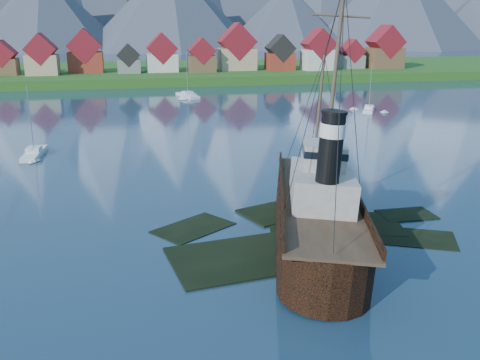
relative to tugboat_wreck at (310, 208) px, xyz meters
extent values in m
plane|color=#1A3349|center=(-2.11, -1.16, -3.18)|extent=(1400.00, 1400.00, 0.00)
cube|color=black|center=(-5.11, -3.16, -3.50)|extent=(19.08, 11.42, 1.00)
cube|color=black|center=(3.89, 2.84, -3.56)|extent=(15.15, 9.76, 1.00)
cube|color=black|center=(-0.11, 7.84, -3.46)|extent=(11.45, 9.06, 1.00)
cube|color=black|center=(9.89, -2.16, -3.60)|extent=(10.27, 8.34, 1.00)
cube|color=black|center=(-11.11, 4.84, -3.58)|extent=(9.42, 8.68, 1.00)
cube|color=black|center=(12.89, 3.84, -3.53)|extent=(6.00, 4.00, 1.00)
cube|color=#1C4814|center=(-2.11, 168.84, -3.18)|extent=(600.00, 80.00, 3.20)
cube|color=#3F3D38|center=(-2.11, 130.84, -3.18)|extent=(600.00, 2.50, 2.00)
cube|color=brown|center=(-58.11, 151.84, 2.57)|extent=(9.00, 8.00, 5.50)
cube|color=maroon|center=(-58.11, 151.84, 6.94)|extent=(9.16, 8.16, 9.16)
cube|color=tan|center=(-45.11, 148.84, 3.22)|extent=(10.50, 9.00, 6.80)
cube|color=maroon|center=(-45.11, 148.84, 8.51)|extent=(10.69, 9.18, 10.69)
cube|color=maroon|center=(-31.11, 154.84, 3.42)|extent=(12.00, 8.50, 7.20)
cube|color=maroon|center=(-31.11, 154.84, 9.18)|extent=(12.22, 8.67, 12.22)
cube|color=slate|center=(-16.11, 149.84, 2.22)|extent=(8.00, 7.00, 4.80)
cube|color=black|center=(-16.11, 149.84, 6.06)|extent=(8.15, 7.14, 8.15)
cube|color=beige|center=(-4.11, 152.84, 3.02)|extent=(11.00, 9.50, 6.40)
cube|color=maroon|center=(-4.11, 152.84, 8.20)|extent=(11.20, 9.69, 11.20)
cube|color=brown|center=(9.89, 148.84, 2.72)|extent=(9.50, 8.00, 5.80)
cube|color=maroon|center=(9.89, 148.84, 7.33)|extent=(9.67, 8.16, 9.67)
cube|color=tan|center=(23.89, 153.84, 3.82)|extent=(13.50, 10.00, 8.00)
cube|color=maroon|center=(23.89, 153.84, 10.25)|extent=(13.75, 10.20, 13.75)
cube|color=maroon|center=(39.89, 150.84, 2.92)|extent=(10.00, 8.50, 6.20)
cube|color=black|center=(39.89, 150.84, 7.82)|extent=(10.18, 8.67, 10.18)
cube|color=beige|center=(53.89, 147.84, 3.57)|extent=(11.50, 9.00, 7.50)
cube|color=maroon|center=(53.89, 147.84, 9.39)|extent=(11.71, 9.18, 11.71)
cube|color=slate|center=(68.89, 151.84, 2.32)|extent=(9.00, 7.50, 5.00)
cube|color=maroon|center=(68.89, 151.84, 6.44)|extent=(9.16, 7.65, 9.16)
cube|color=brown|center=(81.89, 149.84, 3.72)|extent=(12.50, 10.00, 7.80)
cube|color=maroon|center=(81.89, 149.84, 9.87)|extent=(12.73, 10.20, 12.73)
cone|color=#2D333D|center=(-72.11, 372.84, 23.82)|extent=(120.00, 120.00, 58.00)
cone|color=#2D333D|center=(17.89, 367.84, 27.82)|extent=(136.00, 136.00, 66.00)
cone|color=#2D333D|center=(107.89, 371.84, 19.82)|extent=(110.00, 110.00, 50.00)
cone|color=#2D333D|center=(197.89, 368.84, 32.32)|extent=(150.00, 150.00, 75.00)
cube|color=black|center=(0.00, -1.60, -0.80)|extent=(7.44, 21.42, 4.46)
cone|color=black|center=(0.00, 12.30, -0.80)|extent=(7.44, 7.44, 7.44)
cylinder|color=black|center=(0.00, -12.30, -0.80)|extent=(7.44, 7.44, 4.46)
cube|color=#4C3826|center=(0.00, -1.60, 1.54)|extent=(7.29, 28.26, 0.27)
cube|color=black|center=(-3.57, -1.60, 2.02)|extent=(0.21, 27.37, 0.96)
cube|color=black|center=(3.57, -1.60, 2.02)|extent=(0.21, 27.37, 0.96)
cube|color=#ADA89E|center=(0.00, -3.19, 3.13)|extent=(5.52, 9.03, 3.19)
cube|color=#ADA89E|center=(0.00, -2.13, 5.89)|extent=(3.82, 4.25, 2.34)
cylinder|color=black|center=(0.00, -6.69, 7.70)|extent=(2.02, 2.02, 5.95)
cylinder|color=silver|center=(0.00, -6.69, 9.19)|extent=(2.12, 2.12, 1.17)
cylinder|color=#473828|center=(0.00, 6.90, 8.02)|extent=(0.30, 0.30, 12.75)
cylinder|color=#473828|center=(0.00, -4.25, 13.97)|extent=(0.34, 0.34, 13.81)
cube|color=silver|center=(-32.46, 41.48, -3.08)|extent=(3.03, 9.67, 1.20)
cube|color=silver|center=(-32.46, 41.48, -2.13)|extent=(2.27, 2.81, 0.70)
cylinder|color=gray|center=(-32.46, 41.48, 2.74)|extent=(0.14, 0.14, 10.43)
cube|color=silver|center=(39.58, 71.42, -3.08)|extent=(6.16, 8.71, 1.24)
cube|color=silver|center=(39.58, 71.42, -2.10)|extent=(2.87, 3.08, 0.72)
cylinder|color=gray|center=(39.58, 71.42, 2.89)|extent=(0.14, 0.14, 10.71)
cube|color=silver|center=(-0.39, 105.04, -3.07)|extent=(5.93, 11.81, 1.38)
cube|color=silver|center=(-0.39, 105.04, -1.98)|extent=(3.31, 3.78, 0.80)
cylinder|color=gray|center=(-0.39, 105.04, 3.59)|extent=(0.16, 0.16, 11.93)
camera|label=1|loc=(-17.03, -47.54, 17.85)|focal=40.00mm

